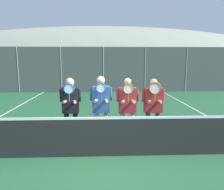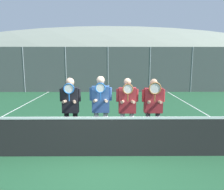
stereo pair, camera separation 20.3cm
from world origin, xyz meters
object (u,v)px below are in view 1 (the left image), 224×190
(car_far_left, at_px, (38,77))
(car_center, at_px, (158,76))
(player_center_left, at_px, (101,104))
(car_left_of_center, at_px, (99,76))
(player_leftmost, at_px, (71,105))
(player_center_right, at_px, (127,106))
(player_rightmost, at_px, (153,105))

(car_far_left, relative_size, car_center, 1.01)
(player_center_left, bearing_deg, car_center, 69.23)
(car_far_left, bearing_deg, car_center, 0.84)
(car_left_of_center, bearing_deg, player_leftmost, -92.61)
(car_center, bearing_deg, player_center_right, -107.85)
(player_center_right, distance_m, car_far_left, 13.50)
(car_left_of_center, distance_m, car_center, 4.93)
(player_center_right, height_order, car_far_left, player_center_right)
(car_far_left, bearing_deg, player_center_right, -64.04)
(player_center_right, relative_size, car_center, 0.43)
(player_center_left, height_order, car_center, player_center_left)
(player_rightmost, bearing_deg, car_far_left, 118.73)
(player_rightmost, xyz_separation_m, car_center, (3.24, 12.23, -0.19))
(car_center, bearing_deg, car_far_left, -179.16)
(player_center_left, distance_m, player_center_right, 0.71)
(player_rightmost, bearing_deg, car_center, 75.16)
(player_leftmost, xyz_separation_m, player_center_left, (0.82, -0.04, 0.02))
(player_rightmost, height_order, car_far_left, player_rightmost)
(player_leftmost, bearing_deg, car_left_of_center, 87.39)
(player_center_left, distance_m, car_center, 13.16)
(player_leftmost, relative_size, player_center_left, 0.98)
(car_left_of_center, xyz_separation_m, car_center, (4.93, -0.09, -0.01))
(player_rightmost, relative_size, car_left_of_center, 0.44)
(player_center_right, xyz_separation_m, car_far_left, (-5.91, 12.14, -0.18))
(player_center_left, distance_m, player_rightmost, 1.43)
(player_center_left, bearing_deg, player_rightmost, 3.20)
(player_rightmost, bearing_deg, player_center_left, -176.80)
(player_center_right, bearing_deg, car_left_of_center, 94.49)
(player_center_right, distance_m, car_center, 12.90)
(player_leftmost, distance_m, car_center, 13.44)
(player_leftmost, xyz_separation_m, car_center, (5.49, 12.26, -0.21))
(player_center_left, height_order, player_rightmost, player_center_left)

